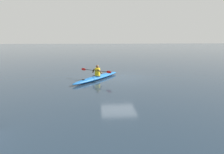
# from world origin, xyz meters

# --- Properties ---
(ground_plane) EXTENTS (160.00, 160.00, 0.00)m
(ground_plane) POSITION_xyz_m (0.00, 0.00, 0.00)
(ground_plane) COLOR #1E2D3D
(kayak) EXTENTS (3.41, 4.22, 0.26)m
(kayak) POSITION_xyz_m (1.52, 0.46, 0.13)
(kayak) COLOR #1959A5
(kayak) RESTS_ON ground
(kayaker) EXTENTS (2.01, 1.55, 0.72)m
(kayaker) POSITION_xyz_m (1.51, 0.45, 0.57)
(kayaker) COLOR yellow
(kayaker) RESTS_ON kayak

